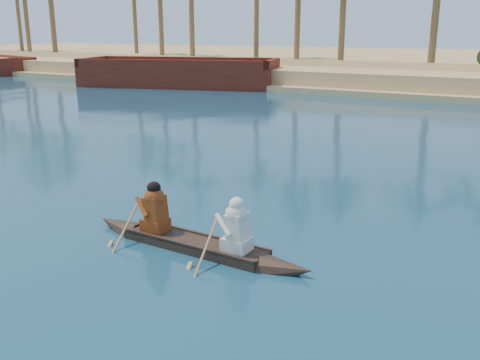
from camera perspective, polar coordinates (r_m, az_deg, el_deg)
The scene contains 4 objects.
sandy_embankment at distance 57.46m, azimuth 17.03°, elevation 11.70°, with size 150.00×51.00×1.50m.
shrub_cluster at distance 42.62m, azimuth 12.15°, elevation 11.79°, with size 100.00×6.00×2.40m, color #1A3513, non-canonical shape.
canoe at distance 9.72m, azimuth -4.91°, elevation -5.95°, with size 4.71×0.79×1.29m.
barge_mid at distance 38.85m, azimuth -6.51°, elevation 11.10°, with size 14.43×8.33×2.28m.
Camera 1 is at (13.22, -8.93, 3.82)m, focal length 40.00 mm.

